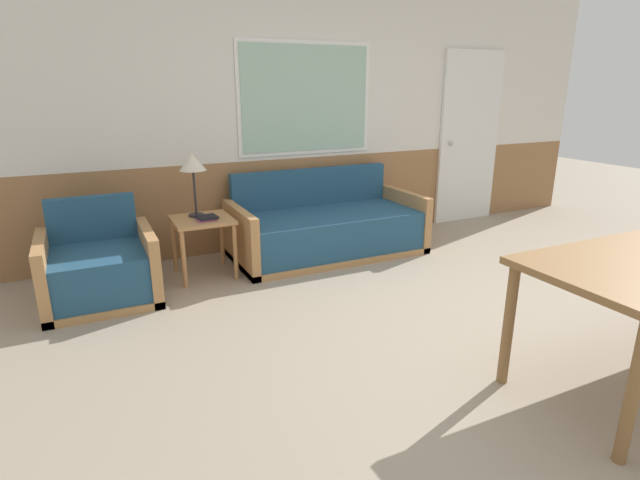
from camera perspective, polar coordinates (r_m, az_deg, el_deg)
The scene contains 8 objects.
ground_plane at distance 3.64m, azimuth 19.37°, elevation -10.52°, with size 16.00×16.00×0.00m, color gray.
wall_back at distance 5.40m, azimuth 0.40°, elevation 14.26°, with size 7.20×0.09×2.70m.
couch at distance 5.02m, azimuth 0.79°, elevation 1.23°, with size 1.89×0.90×0.81m.
armchair at distance 4.30m, azimuth -23.89°, elevation -3.17°, with size 0.84×0.80×0.77m.
side_table at distance 4.51m, azimuth -13.27°, elevation 1.31°, with size 0.50×0.50×0.53m.
table_lamp at distance 4.48m, azimuth -14.35°, elevation 8.33°, with size 0.23×0.23×0.56m.
book_stack at distance 4.41m, azimuth -12.82°, elevation 2.48°, with size 0.19×0.17×0.04m.
entry_door at distance 6.49m, azimuth 16.67°, elevation 11.08°, with size 0.88×0.09×2.04m.
Camera 1 is at (-2.39, -2.21, 1.64)m, focal length 28.00 mm.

